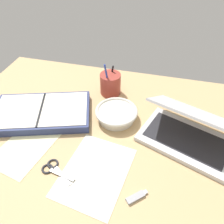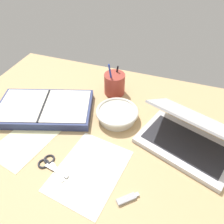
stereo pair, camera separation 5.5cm
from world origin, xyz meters
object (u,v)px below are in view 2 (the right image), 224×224
(bowl, at_px, (117,114))
(planner, at_px, (45,108))
(laptop, at_px, (189,136))
(pen_cup, at_px, (115,84))
(scissors, at_px, (49,164))

(bowl, xyz_separation_m, planner, (-0.31, -0.06, -0.01))
(laptop, relative_size, pen_cup, 2.43)
(bowl, distance_m, planner, 0.31)
(laptop, bearing_deg, planner, -158.35)
(laptop, distance_m, pen_cup, 0.41)
(pen_cup, bearing_deg, bowl, -67.79)
(bowl, relative_size, planner, 0.39)
(laptop, height_order, pen_cup, pen_cup)
(planner, relative_size, scissors, 3.58)
(scissors, bearing_deg, planner, 146.40)
(pen_cup, xyz_separation_m, planner, (-0.24, -0.23, -0.03))
(bowl, height_order, scissors, bowl)
(laptop, xyz_separation_m, scissors, (-0.44, -0.25, -0.04))
(pen_cup, bearing_deg, laptop, -30.65)
(laptop, bearing_deg, bowl, -168.44)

